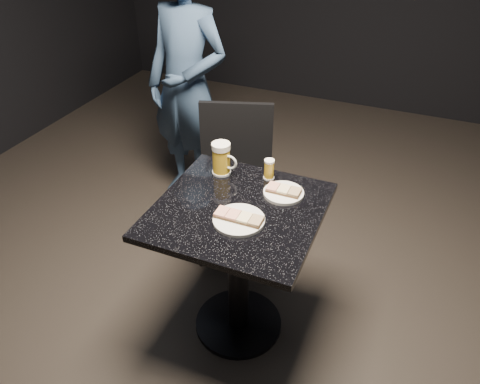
# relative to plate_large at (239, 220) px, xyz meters

# --- Properties ---
(floor) EXTENTS (6.00, 6.00, 0.00)m
(floor) POSITION_rel_plate_large_xyz_m (-0.04, 0.08, -0.76)
(floor) COLOR black
(floor) RESTS_ON ground
(plate_large) EXTENTS (0.22, 0.22, 0.01)m
(plate_large) POSITION_rel_plate_large_xyz_m (0.00, 0.00, 0.00)
(plate_large) COLOR silver
(plate_large) RESTS_ON table
(plate_small) EXTENTS (0.18, 0.18, 0.01)m
(plate_small) POSITION_rel_plate_large_xyz_m (0.11, 0.26, 0.00)
(plate_small) COLOR white
(plate_small) RESTS_ON table
(patron) EXTENTS (0.65, 0.49, 1.63)m
(patron) POSITION_rel_plate_large_xyz_m (-0.79, 1.05, 0.06)
(patron) COLOR navy
(patron) RESTS_ON floor
(table) EXTENTS (0.70, 0.70, 0.75)m
(table) POSITION_rel_plate_large_xyz_m (-0.04, 0.08, -0.25)
(table) COLOR black
(table) RESTS_ON floor
(beer_mug) EXTENTS (0.13, 0.09, 0.16)m
(beer_mug) POSITION_rel_plate_large_xyz_m (-0.22, 0.31, 0.07)
(beer_mug) COLOR silver
(beer_mug) RESTS_ON table
(beer_tumbler) EXTENTS (0.05, 0.05, 0.10)m
(beer_tumbler) POSITION_rel_plate_large_xyz_m (0.00, 0.36, 0.04)
(beer_tumbler) COLOR silver
(beer_tumbler) RESTS_ON table
(chair) EXTENTS (0.53, 0.53, 0.88)m
(chair) POSITION_rel_plate_large_xyz_m (-0.32, 0.70, -0.26)
(chair) COLOR black
(chair) RESTS_ON floor
(canapes_on_plate_large) EXTENTS (0.20, 0.07, 0.02)m
(canapes_on_plate_large) POSITION_rel_plate_large_xyz_m (0.00, 0.00, 0.02)
(canapes_on_plate_large) COLOR #4C3521
(canapes_on_plate_large) RESTS_ON plate_large
(canapes_on_plate_small) EXTENTS (0.15, 0.07, 0.02)m
(canapes_on_plate_small) POSITION_rel_plate_large_xyz_m (0.11, 0.26, 0.02)
(canapes_on_plate_small) COLOR #4C3521
(canapes_on_plate_small) RESTS_ON plate_small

